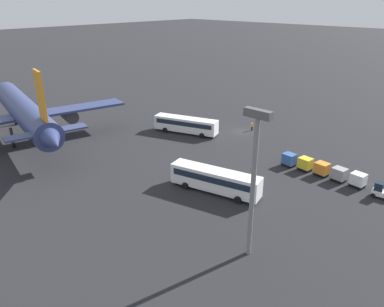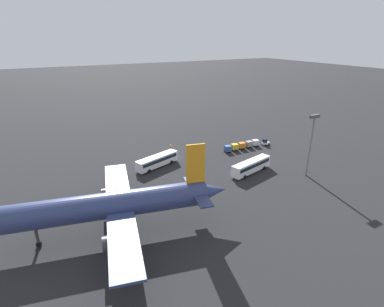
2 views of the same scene
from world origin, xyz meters
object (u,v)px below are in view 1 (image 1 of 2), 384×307
cargo_cart_orange (322,168)px  cargo_cart_blue (289,159)px  airplane (25,112)px  cargo_cart_grey (339,174)px  baggage_tug (381,191)px  cargo_cart_white (358,179)px  worker_person (252,126)px  shuttle_bus_near (186,124)px  cargo_cart_yellow (305,163)px  shuttle_bus_far (215,179)px

cargo_cart_orange → cargo_cart_blue: 5.42m
airplane → cargo_cart_grey: size_ratio=19.47×
baggage_tug → cargo_cart_white: baggage_tug is taller
worker_person → cargo_cart_grey: bearing=156.1°
shuttle_bus_near → cargo_cart_blue: bearing=161.0°
airplane → worker_person: (-26.28, -34.03, -4.98)m
worker_person → cargo_cart_yellow: (-16.99, 9.92, 0.32)m
airplane → cargo_cart_orange: 52.13m
cargo_cart_grey → worker_person: bearing=-23.9°
shuttle_bus_far → cargo_cart_blue: (-2.96, -14.82, -0.78)m
cargo_cart_grey → cargo_cart_orange: (2.71, -0.02, 0.00)m
cargo_cart_yellow → cargo_cart_blue: size_ratio=1.00×
cargo_cart_grey → cargo_cart_orange: same height
cargo_cart_grey → shuttle_bus_near: bearing=0.7°
airplane → shuttle_bus_near: 29.82m
cargo_cart_orange → cargo_cart_blue: bearing=2.7°
worker_person → cargo_cart_orange: size_ratio=0.80×
cargo_cart_blue → cargo_cart_white: bearing=-178.3°
cargo_cart_yellow → worker_person: bearing=-30.3°
airplane → baggage_tug: airplane is taller
cargo_cart_white → cargo_cart_yellow: same height
airplane → cargo_cart_orange: (-45.97, -24.13, -4.66)m
worker_person → cargo_cart_blue: bearing=144.6°
cargo_cart_white → shuttle_bus_near: bearing=0.8°
shuttle_bus_far → cargo_cart_blue: size_ratio=6.05×
shuttle_bus_near → baggage_tug: shuttle_bus_near is taller
shuttle_bus_far → cargo_cart_white: 20.48m
baggage_tug → cargo_cart_white: size_ratio=1.13×
cargo_cart_white → cargo_cart_yellow: 8.12m
cargo_cart_grey → cargo_cart_blue: bearing=1.6°
shuttle_bus_far → cargo_cart_blue: shuttle_bus_far is taller
shuttle_bus_far → cargo_cart_yellow: size_ratio=6.05×
cargo_cart_orange → cargo_cart_yellow: size_ratio=1.00×
baggage_tug → worker_person: bearing=-23.2°
airplane → cargo_cart_blue: size_ratio=19.47×
cargo_cart_white → cargo_cart_grey: (2.71, 0.09, 0.00)m
cargo_cart_white → cargo_cart_orange: same height
shuttle_bus_far → cargo_cart_yellow: 16.09m
shuttle_bus_near → cargo_cart_grey: size_ratio=5.97×
airplane → cargo_cart_grey: airplane is taller
cargo_cart_grey → cargo_cart_yellow: (5.41, 0.00, 0.00)m
shuttle_bus_near → cargo_cart_grey: bearing=161.3°
worker_person → cargo_cart_white: bearing=158.6°
cargo_cart_grey → cargo_cart_orange: bearing=-0.5°
shuttle_bus_near → cargo_cart_yellow: bearing=161.5°
cargo_cart_grey → cargo_cart_white: bearing=-178.1°
shuttle_bus_near → baggage_tug: (-37.15, 0.40, -0.96)m
cargo_cart_orange → cargo_cart_blue: same height
baggage_tug → cargo_cart_orange: size_ratio=1.13×
cargo_cart_blue → shuttle_bus_far: bearing=78.7°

